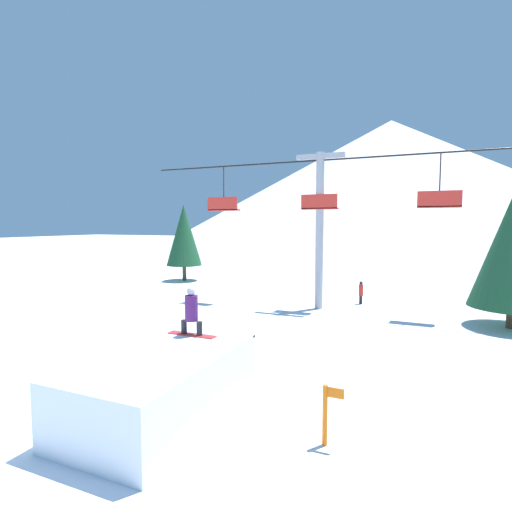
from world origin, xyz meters
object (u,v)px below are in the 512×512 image
Objects in this scene: snowboarder at (191,312)px; distant_skier at (361,292)px; trail_marker at (326,413)px; snow_ramp at (163,385)px.

snowboarder is 1.09× the size of distant_skier.
trail_marker is at bearing -83.87° from distant_skier.
snowboarder reaches higher than snow_ramp.
snow_ramp is 2.05m from snowboarder.
snow_ramp reaches higher than trail_marker.
snow_ramp is at bearing -82.05° from snowboarder.
distant_skier is at bearing 96.13° from trail_marker.
snow_ramp is 3.76× the size of trail_marker.
snowboarder is 1.12× the size of trail_marker.
snow_ramp is 14.58m from distant_skier.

